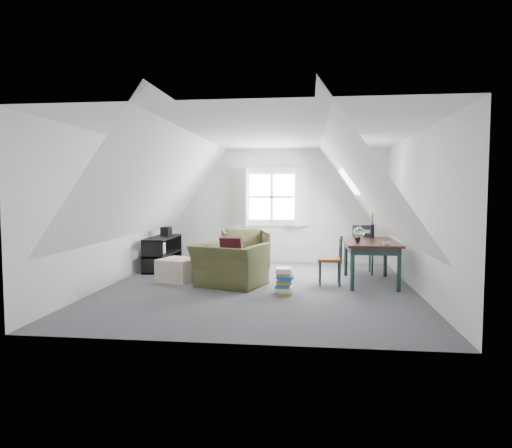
# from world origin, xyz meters

# --- Properties ---
(floor) EXTENTS (5.50, 5.50, 0.00)m
(floor) POSITION_xyz_m (0.00, 0.00, 0.00)
(floor) COLOR #4B4C50
(floor) RESTS_ON ground
(ceiling) EXTENTS (5.50, 5.50, 0.00)m
(ceiling) POSITION_xyz_m (0.00, 0.00, 2.50)
(ceiling) COLOR white
(ceiling) RESTS_ON wall_back
(wall_back) EXTENTS (5.00, 0.00, 5.00)m
(wall_back) POSITION_xyz_m (0.00, 2.75, 1.25)
(wall_back) COLOR silver
(wall_back) RESTS_ON ground
(wall_front) EXTENTS (5.00, 0.00, 5.00)m
(wall_front) POSITION_xyz_m (0.00, -2.75, 1.25)
(wall_front) COLOR silver
(wall_front) RESTS_ON ground
(wall_left) EXTENTS (0.00, 5.50, 5.50)m
(wall_left) POSITION_xyz_m (-2.50, 0.00, 1.25)
(wall_left) COLOR silver
(wall_left) RESTS_ON ground
(wall_right) EXTENTS (0.00, 5.50, 5.50)m
(wall_right) POSITION_xyz_m (2.50, 0.00, 1.25)
(wall_right) COLOR silver
(wall_right) RESTS_ON ground
(slope_left) EXTENTS (3.19, 5.50, 4.48)m
(slope_left) POSITION_xyz_m (-1.55, 0.00, 1.78)
(slope_left) COLOR white
(slope_left) RESTS_ON wall_left
(slope_right) EXTENTS (3.19, 5.50, 4.48)m
(slope_right) POSITION_xyz_m (1.55, 0.00, 1.78)
(slope_right) COLOR white
(slope_right) RESTS_ON wall_right
(dormer_window) EXTENTS (1.71, 0.35, 1.30)m
(dormer_window) POSITION_xyz_m (0.00, 2.68, 1.45)
(dormer_window) COLOR white
(dormer_window) RESTS_ON wall_back
(skylight) EXTENTS (0.35, 0.75, 0.47)m
(skylight) POSITION_xyz_m (1.55, 1.30, 1.75)
(skylight) COLOR white
(skylight) RESTS_ON slope_right
(armchair_near) EXTENTS (1.33, 1.25, 0.71)m
(armchair_near) POSITION_xyz_m (-0.48, 0.09, 0.00)
(armchair_near) COLOR #404123
(armchair_near) RESTS_ON floor
(armchair_far) EXTENTS (1.07, 1.09, 0.82)m
(armchair_far) POSITION_xyz_m (-0.44, 1.55, 0.00)
(armchair_far) COLOR #404123
(armchair_far) RESTS_ON floor
(throw_pillow) EXTENTS (0.39, 0.26, 0.39)m
(throw_pillow) POSITION_xyz_m (-0.48, 0.24, 0.63)
(throw_pillow) COLOR #380F1A
(throw_pillow) RESTS_ON armchair_near
(ottoman) EXTENTS (0.75, 0.75, 0.39)m
(ottoman) POSITION_xyz_m (-1.46, 0.40, 0.20)
(ottoman) COLOR #B9A18E
(ottoman) RESTS_ON floor
(dining_table) EXTENTS (0.87, 1.46, 0.73)m
(dining_table) POSITION_xyz_m (1.87, 0.60, 0.63)
(dining_table) COLOR #33150E
(dining_table) RESTS_ON floor
(demijohn) EXTENTS (0.20, 0.20, 0.28)m
(demijohn) POSITION_xyz_m (1.72, 1.05, 0.84)
(demijohn) COLOR silver
(demijohn) RESTS_ON dining_table
(vase_twigs) EXTENTS (0.08, 0.08, 0.60)m
(vase_twigs) POSITION_xyz_m (1.97, 1.15, 0.86)
(vase_twigs) COLOR black
(vase_twigs) RESTS_ON dining_table
(cup) EXTENTS (0.11, 0.11, 0.09)m
(cup) POSITION_xyz_m (1.62, 0.30, 0.73)
(cup) COLOR black
(cup) RESTS_ON dining_table
(paper_box) EXTENTS (0.12, 0.08, 0.04)m
(paper_box) POSITION_xyz_m (2.07, 0.15, 0.75)
(paper_box) COLOR white
(paper_box) RESTS_ON dining_table
(dining_chair_far) EXTENTS (0.45, 0.45, 0.95)m
(dining_chair_far) POSITION_xyz_m (1.82, 1.47, 0.50)
(dining_chair_far) COLOR brown
(dining_chair_far) RESTS_ON floor
(dining_chair_near) EXTENTS (0.40, 0.40, 0.85)m
(dining_chair_near) POSITION_xyz_m (1.20, 0.40, 0.44)
(dining_chair_near) COLOR brown
(dining_chair_near) RESTS_ON floor
(media_shelf) EXTENTS (0.43, 1.28, 0.66)m
(media_shelf) POSITION_xyz_m (-2.12, 1.52, 0.30)
(media_shelf) COLOR black
(media_shelf) RESTS_ON floor
(electronics_box) EXTENTS (0.19, 0.25, 0.19)m
(electronics_box) POSITION_xyz_m (-2.12, 1.81, 0.74)
(electronics_box) COLOR black
(electronics_box) RESTS_ON media_shelf
(magazine_stack) EXTENTS (0.30, 0.36, 0.40)m
(magazine_stack) POSITION_xyz_m (0.44, -0.38, 0.20)
(magazine_stack) COLOR #B29933
(magazine_stack) RESTS_ON floor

